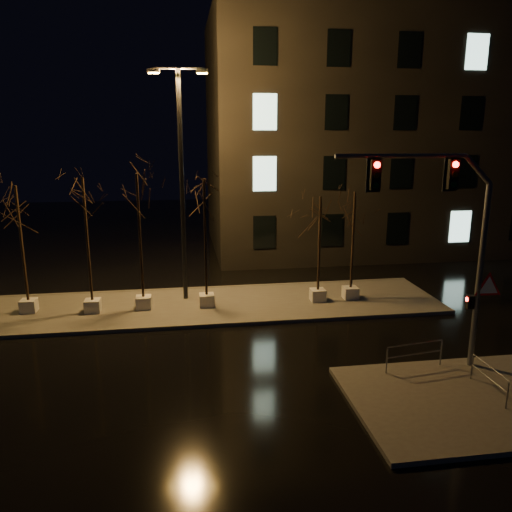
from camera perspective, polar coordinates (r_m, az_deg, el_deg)
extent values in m
plane|color=black|center=(17.33, -5.73, -12.42)|extent=(90.00, 90.00, 0.00)
cube|color=#4D4944|center=(22.84, -6.53, -5.65)|extent=(22.00, 5.00, 0.15)
cube|color=#4D4944|center=(16.38, 23.26, -14.89)|extent=(7.00, 5.00, 0.15)
cube|color=black|center=(36.61, 15.40, 13.06)|extent=(25.00, 12.00, 15.00)
cube|color=beige|center=(23.75, -24.53, -5.19)|extent=(0.65, 0.65, 0.55)
cylinder|color=black|center=(23.07, -25.19, 1.23)|extent=(0.11, 0.11, 4.89)
cube|color=beige|center=(22.74, -18.16, -5.42)|extent=(0.65, 0.65, 0.55)
cylinder|color=black|center=(22.00, -18.72, 1.73)|extent=(0.11, 0.11, 5.24)
cube|color=beige|center=(22.60, -12.72, -5.18)|extent=(0.65, 0.65, 0.55)
cylinder|color=black|center=(21.84, -13.12, 2.15)|extent=(0.11, 0.11, 5.34)
cube|color=beige|center=(22.44, -5.64, -5.04)|extent=(0.65, 0.65, 0.55)
cylinder|color=black|center=(21.70, -5.82, 2.08)|extent=(0.11, 0.11, 5.13)
cube|color=beige|center=(23.20, 7.06, -4.44)|extent=(0.65, 0.65, 0.55)
cylinder|color=black|center=(22.57, 7.24, 1.38)|extent=(0.11, 0.11, 4.27)
cube|color=beige|center=(23.76, 10.73, -4.15)|extent=(0.65, 0.65, 0.55)
cylinder|color=black|center=(23.13, 11.00, 1.74)|extent=(0.11, 0.11, 4.43)
cylinder|color=slate|center=(17.45, 24.15, -2.33)|extent=(0.18, 0.18, 6.00)
cylinder|color=slate|center=(15.64, 16.27, 10.92)|extent=(4.00, 0.37, 0.14)
cube|color=black|center=(16.34, 21.57, 8.68)|extent=(0.31, 0.24, 0.90)
cube|color=black|center=(15.41, 13.47, 9.00)|extent=(0.31, 0.24, 0.90)
cube|color=black|center=(17.56, 23.27, -4.87)|extent=(0.23, 0.19, 0.45)
cone|color=red|center=(17.63, 24.99, -3.27)|extent=(1.04, 0.09, 1.04)
sphere|color=#FF0C07|center=(16.89, 25.35, 9.48)|extent=(0.18, 0.18, 0.18)
cylinder|color=black|center=(22.60, -8.46, 7.53)|extent=(0.20, 0.20, 10.17)
cylinder|color=black|center=(22.64, -8.94, 20.44)|extent=(2.24, 0.30, 0.10)
cube|color=#F6A631|center=(22.73, -11.64, 19.91)|extent=(0.53, 0.33, 0.20)
cube|color=#F6A631|center=(22.56, -6.18, 20.15)|extent=(0.53, 0.33, 0.20)
cylinder|color=slate|center=(16.83, 14.72, -11.52)|extent=(0.05, 0.05, 0.83)
cylinder|color=slate|center=(17.91, 20.38, -10.36)|extent=(0.05, 0.05, 0.83)
cylinder|color=slate|center=(17.17, 17.76, -9.53)|extent=(2.02, 0.33, 0.04)
cylinder|color=slate|center=(17.31, 17.67, -10.66)|extent=(2.02, 0.33, 0.04)
cylinder|color=slate|center=(16.01, 26.78, -14.05)|extent=(0.04, 0.04, 0.79)
cylinder|color=slate|center=(17.31, 23.45, -11.58)|extent=(0.04, 0.04, 0.79)
cylinder|color=slate|center=(16.47, 25.20, -11.39)|extent=(0.05, 1.76, 0.04)
cylinder|color=slate|center=(16.62, 25.08, -12.50)|extent=(0.05, 1.76, 0.04)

